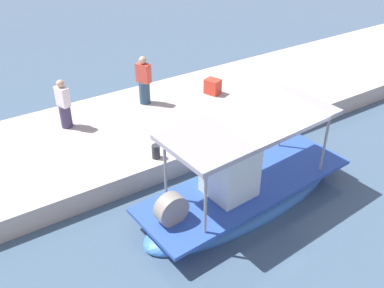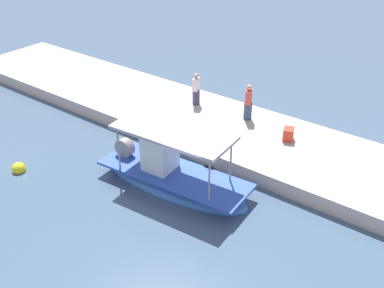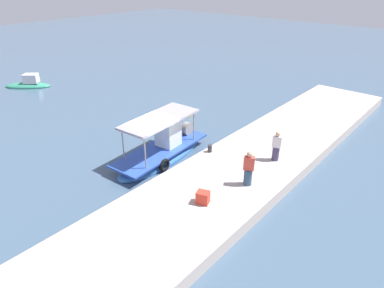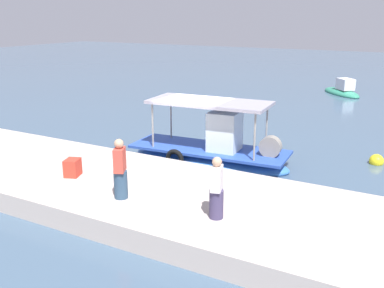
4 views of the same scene
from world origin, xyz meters
name	(u,v)px [view 1 (image 1 of 4)]	position (x,y,z in m)	size (l,w,h in m)	color
ground_plane	(257,188)	(0.00, 0.00, 0.00)	(120.00, 120.00, 0.00)	#41586F
dock_quay	(179,118)	(0.00, -4.27, 0.32)	(36.00, 5.12, 0.64)	#BCADA3
main_fishing_boat	(243,189)	(0.74, 0.25, 0.45)	(6.56, 2.54, 2.83)	#3873C4
fisherman_near_bollard	(144,82)	(0.70, -5.40, 1.43)	(0.51, 0.56, 1.73)	#2E4862
fisherman_by_crate	(64,106)	(3.62, -5.25, 1.38)	(0.45, 0.51, 1.63)	#3F375A
mooring_bollard	(156,152)	(2.09, -2.09, 0.85)	(0.24, 0.24, 0.42)	#2D2D33
cargo_crate	(213,87)	(-1.76, -4.72, 0.92)	(0.53, 0.43, 0.56)	red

